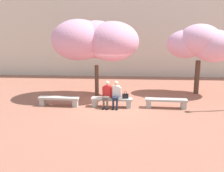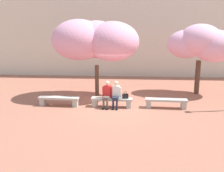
{
  "view_description": "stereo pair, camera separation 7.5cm",
  "coord_description": "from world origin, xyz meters",
  "px_view_note": "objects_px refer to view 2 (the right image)",
  "views": [
    {
      "loc": [
        0.8,
        -12.23,
        3.88
      ],
      "look_at": [
        -0.0,
        0.2,
        1.0
      ],
      "focal_mm": 42.0,
      "sensor_mm": 36.0,
      "label": 1
    },
    {
      "loc": [
        0.87,
        -12.22,
        3.88
      ],
      "look_at": [
        -0.0,
        0.2,
        1.0
      ],
      "focal_mm": 42.0,
      "sensor_mm": 36.0,
      "label": 2
    }
  ],
  "objects_px": {
    "person_seated_right": "(116,93)",
    "cherry_tree_secondary": "(202,43)",
    "cherry_tree_main": "(96,40)",
    "handbag": "(125,96)",
    "person_seated_left": "(107,93)",
    "stone_bench_west_end": "(59,100)",
    "stone_bench_near_west": "(112,101)",
    "stone_bench_center": "(166,102)"
  },
  "relations": [
    {
      "from": "handbag",
      "to": "cherry_tree_secondary",
      "type": "bearing_deg",
      "value": 34.9
    },
    {
      "from": "stone_bench_near_west",
      "to": "handbag",
      "type": "distance_m",
      "value": 0.72
    },
    {
      "from": "cherry_tree_main",
      "to": "person_seated_left",
      "type": "bearing_deg",
      "value": -68.76
    },
    {
      "from": "person_seated_right",
      "to": "cherry_tree_secondary",
      "type": "distance_m",
      "value": 5.93
    },
    {
      "from": "stone_bench_near_west",
      "to": "stone_bench_center",
      "type": "bearing_deg",
      "value": 0.0
    },
    {
      "from": "stone_bench_center",
      "to": "person_seated_right",
      "type": "relative_size",
      "value": 1.57
    },
    {
      "from": "stone_bench_near_west",
      "to": "cherry_tree_main",
      "type": "xyz_separation_m",
      "value": [
        -0.99,
        1.92,
        2.8
      ]
    },
    {
      "from": "cherry_tree_secondary",
      "to": "person_seated_right",
      "type": "bearing_deg",
      "value": -147.58
    },
    {
      "from": "stone_bench_center",
      "to": "cherry_tree_main",
      "type": "bearing_deg",
      "value": 151.97
    },
    {
      "from": "stone_bench_west_end",
      "to": "cherry_tree_main",
      "type": "bearing_deg",
      "value": 49.75
    },
    {
      "from": "person_seated_right",
      "to": "cherry_tree_secondary",
      "type": "bearing_deg",
      "value": 32.42
    },
    {
      "from": "person_seated_left",
      "to": "handbag",
      "type": "distance_m",
      "value": 0.89
    },
    {
      "from": "stone_bench_center",
      "to": "cherry_tree_main",
      "type": "xyz_separation_m",
      "value": [
        -3.61,
        1.92,
        2.8
      ]
    },
    {
      "from": "person_seated_left",
      "to": "person_seated_right",
      "type": "relative_size",
      "value": 1.0
    },
    {
      "from": "handbag",
      "to": "cherry_tree_secondary",
      "type": "distance_m",
      "value": 5.62
    },
    {
      "from": "person_seated_right",
      "to": "handbag",
      "type": "distance_m",
      "value": 0.47
    },
    {
      "from": "person_seated_right",
      "to": "cherry_tree_main",
      "type": "height_order",
      "value": "cherry_tree_main"
    },
    {
      "from": "stone_bench_near_west",
      "to": "person_seated_left",
      "type": "height_order",
      "value": "person_seated_left"
    },
    {
      "from": "stone_bench_west_end",
      "to": "person_seated_left",
      "type": "xyz_separation_m",
      "value": [
        2.39,
        -0.05,
        0.39
      ]
    },
    {
      "from": "stone_bench_near_west",
      "to": "cherry_tree_secondary",
      "type": "xyz_separation_m",
      "value": [
        4.85,
        2.9,
        2.6
      ]
    },
    {
      "from": "stone_bench_center",
      "to": "cherry_tree_main",
      "type": "height_order",
      "value": "cherry_tree_main"
    },
    {
      "from": "stone_bench_west_end",
      "to": "person_seated_left",
      "type": "distance_m",
      "value": 2.43
    },
    {
      "from": "person_seated_left",
      "to": "stone_bench_near_west",
      "type": "bearing_deg",
      "value": 13.13
    },
    {
      "from": "stone_bench_center",
      "to": "cherry_tree_secondary",
      "type": "height_order",
      "value": "cherry_tree_secondary"
    },
    {
      "from": "stone_bench_west_end",
      "to": "stone_bench_near_west",
      "type": "distance_m",
      "value": 2.62
    },
    {
      "from": "cherry_tree_main",
      "to": "cherry_tree_secondary",
      "type": "height_order",
      "value": "cherry_tree_main"
    },
    {
      "from": "cherry_tree_secondary",
      "to": "cherry_tree_main",
      "type": "bearing_deg",
      "value": -170.51
    },
    {
      "from": "stone_bench_center",
      "to": "cherry_tree_secondary",
      "type": "xyz_separation_m",
      "value": [
        2.23,
        2.9,
        2.6
      ]
    },
    {
      "from": "person_seated_left",
      "to": "cherry_tree_secondary",
      "type": "bearing_deg",
      "value": 30.16
    },
    {
      "from": "stone_bench_near_west",
      "to": "person_seated_left",
      "type": "relative_size",
      "value": 1.57
    },
    {
      "from": "stone_bench_center",
      "to": "person_seated_left",
      "type": "relative_size",
      "value": 1.57
    },
    {
      "from": "stone_bench_west_end",
      "to": "stone_bench_near_west",
      "type": "height_order",
      "value": "same"
    },
    {
      "from": "stone_bench_center",
      "to": "person_seated_right",
      "type": "bearing_deg",
      "value": -178.73
    },
    {
      "from": "person_seated_left",
      "to": "cherry_tree_secondary",
      "type": "xyz_separation_m",
      "value": [
        5.08,
        2.95,
        2.21
      ]
    },
    {
      "from": "stone_bench_west_end",
      "to": "handbag",
      "type": "relative_size",
      "value": 5.96
    },
    {
      "from": "person_seated_left",
      "to": "person_seated_right",
      "type": "bearing_deg",
      "value": -0.13
    },
    {
      "from": "person_seated_right",
      "to": "stone_bench_west_end",
      "type": "bearing_deg",
      "value": 178.92
    },
    {
      "from": "person_seated_right",
      "to": "cherry_tree_secondary",
      "type": "xyz_separation_m",
      "value": [
        4.65,
        2.95,
        2.21
      ]
    },
    {
      "from": "handbag",
      "to": "cherry_tree_main",
      "type": "bearing_deg",
      "value": 130.33
    },
    {
      "from": "stone_bench_west_end",
      "to": "stone_bench_center",
      "type": "bearing_deg",
      "value": 0.0
    },
    {
      "from": "stone_bench_center",
      "to": "cherry_tree_main",
      "type": "relative_size",
      "value": 0.43
    },
    {
      "from": "stone_bench_center",
      "to": "handbag",
      "type": "height_order",
      "value": "handbag"
    }
  ]
}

